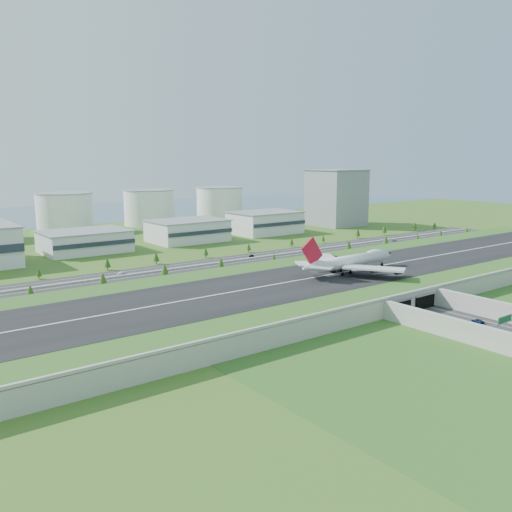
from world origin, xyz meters
TOP-DOWN VIEW (x-y plane):
  - ground at (0.00, 0.00)m, footprint 1200.00×1200.00m
  - airfield_deck at (0.00, -0.09)m, footprint 520.00×100.00m
  - north_expressway at (0.00, 95.00)m, footprint 560.00×36.00m
  - tree_row at (16.58, 93.31)m, footprint 499.18×48.72m
  - hangar_mid_a at (-60.00, 190.00)m, footprint 58.00×42.00m
  - hangar_mid_b at (25.00, 190.00)m, footprint 58.00×42.00m
  - hangar_mid_c at (105.00, 190.00)m, footprint 58.00×42.00m
  - office_tower at (200.00, 195.00)m, footprint 46.00×46.00m
  - fuel_tank_b at (-35.00, 310.00)m, footprint 50.00×50.00m
  - fuel_tank_c at (50.00, 310.00)m, footprint 50.00×50.00m
  - fuel_tank_d at (135.00, 310.00)m, footprint 50.00×50.00m
  - bay_water at (0.00, 480.00)m, footprint 1200.00×260.00m
  - boeing_747 at (11.78, -1.57)m, footprint 69.13×65.31m
  - car_0 at (-11.78, -75.14)m, footprint 2.29×4.72m
  - car_2 at (7.74, -76.65)m, footprint 3.54×5.78m
  - car_5 at (23.56, 101.06)m, footprint 4.40×2.46m
  - car_6 at (159.00, 87.86)m, footprint 5.29×3.43m
  - car_7 at (-70.98, 101.04)m, footprint 5.57×3.99m

SIDE VIEW (x-z plane):
  - ground at x=0.00m, z-range 0.00..0.00m
  - bay_water at x=0.00m, z-range 0.00..0.06m
  - north_expressway at x=0.00m, z-range 0.00..0.12m
  - car_6 at x=159.00m, z-range 0.12..1.47m
  - car_5 at x=23.56m, z-range 0.12..1.49m
  - car_2 at x=7.74m, z-range 0.12..1.61m
  - car_7 at x=-70.98m, z-range 0.12..1.62m
  - car_0 at x=-11.78m, z-range 0.12..1.67m
  - airfield_deck at x=0.00m, z-range -0.48..8.72m
  - tree_row at x=16.58m, z-range 0.45..8.92m
  - hangar_mid_a at x=-60.00m, z-range 0.00..15.00m
  - hangar_mid_b at x=25.00m, z-range 0.00..17.00m
  - hangar_mid_c at x=105.00m, z-range 0.00..19.00m
  - boeing_747 at x=11.78m, z-range 3.37..24.74m
  - fuel_tank_b at x=-35.00m, z-range 0.00..35.00m
  - fuel_tank_c at x=50.00m, z-range 0.00..35.00m
  - fuel_tank_d at x=135.00m, z-range 0.00..35.00m
  - office_tower at x=200.00m, z-range 0.00..55.00m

